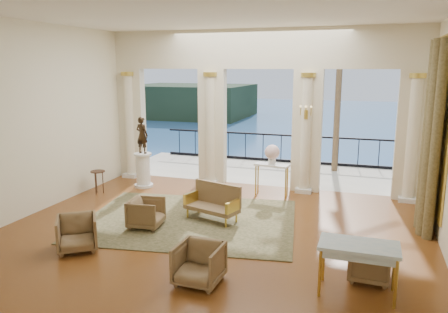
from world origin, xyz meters
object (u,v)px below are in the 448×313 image
(armchair_c, at_px, (369,261))
(pedestal, at_px, (143,171))
(armchair_a, at_px, (77,231))
(game_table, at_px, (359,249))
(armchair_d, at_px, (146,212))
(console_table, at_px, (272,170))
(side_table, at_px, (98,174))
(armchair_b, at_px, (199,262))
(settee, at_px, (214,202))
(statue, at_px, (142,135))

(armchair_c, distance_m, pedestal, 7.44)
(armchair_a, xyz_separation_m, game_table, (5.15, -0.02, 0.36))
(armchair_a, bearing_deg, game_table, -36.43)
(armchair_c, xyz_separation_m, armchair_d, (-4.65, 1.00, 0.02))
(armchair_c, height_order, console_table, console_table)
(console_table, distance_m, side_table, 4.79)
(armchair_b, bearing_deg, console_table, 91.46)
(armchair_a, xyz_separation_m, settee, (1.91, 2.45, 0.04))
(statue, bearing_deg, pedestal, 10.72)
(settee, distance_m, console_table, 2.47)
(game_table, bearing_deg, armchair_d, 161.23)
(armchair_d, bearing_deg, pedestal, 22.72)
(settee, distance_m, side_table, 3.88)
(console_table, bearing_deg, armchair_a, -110.80)
(statue, distance_m, side_table, 1.65)
(armchair_b, bearing_deg, side_table, 141.45)
(armchair_d, xyz_separation_m, pedestal, (-1.67, 2.93, 0.13))
(armchair_d, height_order, pedestal, pedestal)
(game_table, height_order, statue, statue)
(armchair_b, xyz_separation_m, console_table, (0.04, 5.23, 0.36))
(statue, bearing_deg, armchair_d, 130.45)
(armchair_b, height_order, side_table, armchair_b)
(armchair_a, bearing_deg, armchair_b, -46.41)
(armchair_b, height_order, game_table, game_table)
(armchair_d, xyz_separation_m, game_table, (4.48, -1.52, 0.38))
(pedestal, xyz_separation_m, console_table, (3.75, 0.31, 0.25))
(pedestal, height_order, statue, statue)
(pedestal, height_order, console_table, pedestal)
(game_table, bearing_deg, armchair_a, 179.79)
(pedestal, bearing_deg, game_table, -35.88)
(armchair_c, bearing_deg, side_table, -109.73)
(armchair_c, height_order, side_table, armchair_c)
(armchair_a, relative_size, armchair_c, 1.13)
(armchair_d, bearing_deg, console_table, -39.73)
(settee, relative_size, game_table, 1.15)
(armchair_c, distance_m, statue, 7.54)
(settee, xyz_separation_m, game_table, (3.24, -2.46, 0.32))
(pedestal, height_order, side_table, pedestal)
(armchair_b, xyz_separation_m, armchair_d, (-2.04, 1.99, -0.02))
(armchair_a, xyz_separation_m, statue, (-1.00, 4.43, 1.16))
(armchair_a, xyz_separation_m, armchair_d, (0.67, 1.50, -0.02))
(armchair_a, distance_m, console_table, 5.50)
(armchair_b, height_order, pedestal, pedestal)
(side_table, bearing_deg, game_table, -26.05)
(statue, bearing_deg, game_table, 154.85)
(armchair_a, distance_m, armchair_d, 1.65)
(statue, xyz_separation_m, console_table, (3.75, 0.31, -0.81))
(armchair_a, bearing_deg, pedestal, 66.51)
(armchair_b, xyz_separation_m, game_table, (2.44, 0.47, 0.36))
(armchair_a, bearing_deg, statue, 66.51)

